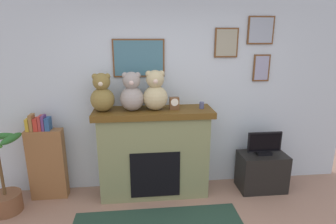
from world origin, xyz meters
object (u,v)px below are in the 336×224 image
(teddy_bear_grey, at_px, (132,93))
(candle_jar, at_px, (202,105))
(mantel_clock, at_px, (174,103))
(teddy_bear_tan, at_px, (155,92))
(teddy_bear_cream, at_px, (102,94))
(tv_stand, at_px, (262,171))
(potted_plant, at_px, (3,187))
(television, at_px, (264,144))
(bookshelf, at_px, (47,161))
(fireplace, at_px, (154,152))

(teddy_bear_grey, bearing_deg, candle_jar, 0.04)
(candle_jar, xyz_separation_m, mantel_clock, (-0.36, -0.00, 0.03))
(teddy_bear_tan, bearing_deg, candle_jar, 0.06)
(mantel_clock, relative_size, teddy_bear_tan, 0.31)
(teddy_bear_cream, height_order, teddy_bear_tan, teddy_bear_tan)
(teddy_bear_grey, distance_m, teddy_bear_tan, 0.29)
(mantel_clock, distance_m, teddy_bear_grey, 0.56)
(tv_stand, bearing_deg, teddy_bear_grey, 178.50)
(potted_plant, distance_m, television, 3.40)
(bookshelf, bearing_deg, teddy_bear_tan, -2.12)
(bookshelf, distance_m, candle_jar, 2.17)
(mantel_clock, relative_size, teddy_bear_grey, 0.32)
(television, bearing_deg, teddy_bear_cream, 178.72)
(tv_stand, height_order, teddy_bear_cream, teddy_bear_cream)
(fireplace, distance_m, bookshelf, 1.42)
(potted_plant, bearing_deg, bookshelf, 33.64)
(fireplace, distance_m, potted_plant, 1.90)
(candle_jar, relative_size, teddy_bear_tan, 0.17)
(bookshelf, xyz_separation_m, tv_stand, (2.93, -0.10, -0.26))
(candle_jar, height_order, teddy_bear_tan, teddy_bear_tan)
(candle_jar, relative_size, teddy_bear_cream, 0.18)
(teddy_bear_cream, bearing_deg, fireplace, 1.65)
(bookshelf, xyz_separation_m, teddy_bear_grey, (1.15, -0.05, 0.90))
(television, bearing_deg, fireplace, 177.50)
(bookshelf, distance_m, teddy_bear_grey, 1.46)
(television, height_order, teddy_bear_grey, teddy_bear_grey)
(bookshelf, xyz_separation_m, teddy_bear_tan, (1.44, -0.05, 0.91))
(tv_stand, relative_size, teddy_bear_tan, 1.26)
(mantel_clock, height_order, teddy_bear_tan, teddy_bear_tan)
(teddy_bear_tan, bearing_deg, teddy_bear_cream, 180.00)
(candle_jar, height_order, teddy_bear_cream, teddy_bear_cream)
(television, height_order, mantel_clock, mantel_clock)
(fireplace, height_order, mantel_clock, mantel_clock)
(teddy_bear_grey, bearing_deg, tv_stand, -1.50)
(potted_plant, height_order, teddy_bear_grey, teddy_bear_grey)
(tv_stand, height_order, mantel_clock, mantel_clock)
(fireplace, height_order, bookshelf, fireplace)
(potted_plant, height_order, candle_jar, candle_jar)
(television, bearing_deg, potted_plant, -176.72)
(fireplace, bearing_deg, potted_plant, -172.04)
(bookshelf, bearing_deg, teddy_bear_grey, -2.66)
(potted_plant, height_order, teddy_bear_tan, teddy_bear_tan)
(tv_stand, bearing_deg, teddy_bear_cream, 178.76)
(bookshelf, height_order, tv_stand, bookshelf)
(television, xyz_separation_m, teddy_bear_cream, (-2.15, 0.05, 0.74))
(potted_plant, bearing_deg, candle_jar, 5.56)
(fireplace, distance_m, television, 1.52)
(television, distance_m, teddy_bear_grey, 1.93)
(candle_jar, distance_m, teddy_bear_tan, 0.63)
(fireplace, distance_m, mantel_clock, 0.73)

